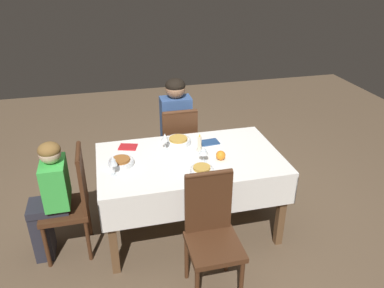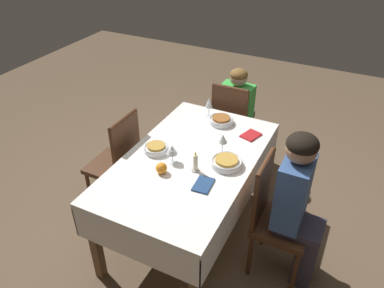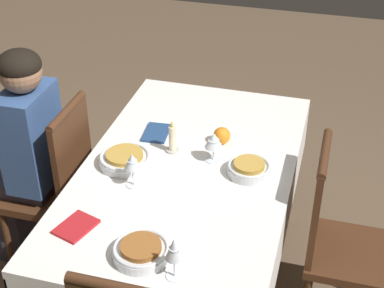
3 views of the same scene
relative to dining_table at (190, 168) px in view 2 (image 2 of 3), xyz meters
The scene contains 17 objects.
ground_plane 0.64m from the dining_table, ahead, with size 8.00×8.00×0.00m, color brown.
dining_table is the anchor object (origin of this frame).
chair_north 0.67m from the dining_table, 86.69° to the left, with size 0.37×0.37×0.92m.
chair_west 0.98m from the dining_table, behind, with size 0.37×0.37×0.92m.
chair_south 0.67m from the dining_table, 90.41° to the right, with size 0.37×0.37×0.92m.
person_adult_denim 0.80m from the dining_table, 87.28° to the left, with size 0.30×0.34×1.17m.
person_child_green 1.13m from the dining_table, behind, with size 0.33×0.30×1.01m.
bowl_north 0.29m from the dining_table, 98.63° to the left, with size 0.22×0.22×0.06m.
wine_glass_north 0.32m from the dining_table, 134.20° to the left, with size 0.07×0.07×0.15m.
bowl_west 0.57m from the dining_table, behind, with size 0.20×0.20×0.06m.
wine_glass_west 0.67m from the dining_table, 168.02° to the right, with size 0.06×0.06×0.17m.
bowl_south 0.29m from the dining_table, 83.17° to the right, with size 0.18×0.18×0.06m.
wine_glass_south 0.23m from the dining_table, 46.15° to the right, with size 0.08×0.08×0.14m.
candle_centerpiece 0.21m from the dining_table, 42.09° to the left, with size 0.06×0.06×0.15m.
orange_fruit 0.28m from the dining_table, 22.52° to the right, with size 0.08×0.08×0.08m, color orange.
napkin_red_folded 0.57m from the dining_table, 148.44° to the left, with size 0.18×0.15×0.01m.
napkin_spare_side 0.33m from the dining_table, 43.11° to the left, with size 0.17×0.12×0.01m.
Camera 2 is at (1.94, 0.98, 2.31)m, focal length 35.00 mm.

